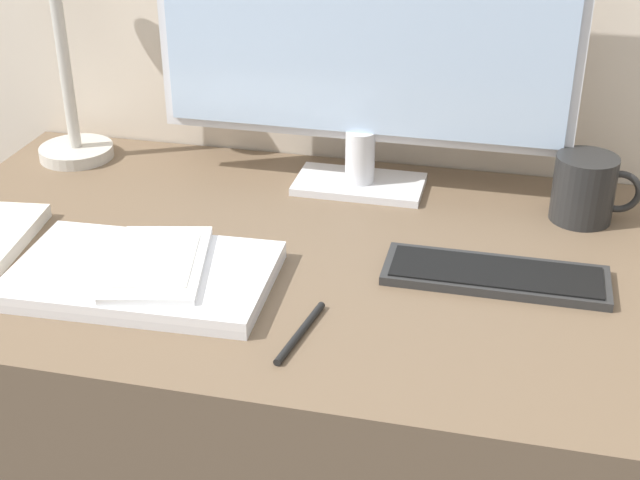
{
  "coord_description": "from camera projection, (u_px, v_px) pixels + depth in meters",
  "views": [
    {
      "loc": [
        0.23,
        -0.82,
        1.34
      ],
      "look_at": [
        0.01,
        0.14,
        0.82
      ],
      "focal_mm": 50.0,
      "sensor_mm": 36.0,
      "label": 1
    }
  ],
  "objects": [
    {
      "name": "coffee_mug",
      "position": [
        585.0,
        189.0,
        1.28
      ],
      "size": [
        0.13,
        0.09,
        0.1
      ],
      "color": "black",
      "rests_on": "desk"
    },
    {
      "name": "desk_lamp",
      "position": [
        56.0,
        6.0,
        1.39
      ],
      "size": [
        0.12,
        0.12,
        0.39
      ],
      "color": "#BCB7AD",
      "rests_on": "desk"
    },
    {
      "name": "pen",
      "position": [
        300.0,
        332.0,
        1.03
      ],
      "size": [
        0.03,
        0.13,
        0.01
      ],
      "color": "black",
      "rests_on": "desk"
    },
    {
      "name": "ereader",
      "position": [
        158.0,
        263.0,
        1.13
      ],
      "size": [
        0.16,
        0.21,
        0.01
      ],
      "color": "white",
      "rests_on": "laptop"
    },
    {
      "name": "monitor",
      "position": [
        362.0,
        22.0,
        1.28
      ],
      "size": [
        0.63,
        0.11,
        0.48
      ],
      "color": "silver",
      "rests_on": "desk"
    },
    {
      "name": "desk",
      "position": [
        327.0,
        466.0,
        1.39
      ],
      "size": [
        1.21,
        0.66,
        0.76
      ],
      "color": "brown",
      "rests_on": "ground_plane"
    },
    {
      "name": "laptop",
      "position": [
        143.0,
        275.0,
        1.14
      ],
      "size": [
        0.34,
        0.22,
        0.02
      ],
      "color": "silver",
      "rests_on": "desk"
    },
    {
      "name": "keyboard",
      "position": [
        495.0,
        275.0,
        1.15
      ],
      "size": [
        0.29,
        0.1,
        0.01
      ],
      "color": "#282828",
      "rests_on": "desk"
    }
  ]
}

